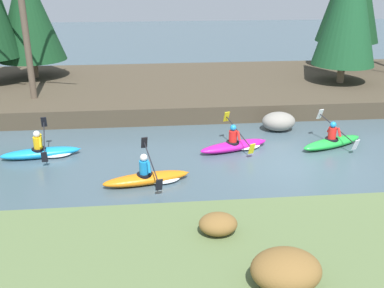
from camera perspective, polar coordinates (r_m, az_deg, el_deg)
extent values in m
plane|color=#425660|center=(15.67, 12.92, -2.72)|extent=(90.00, 90.00, 0.00)
cube|color=#473D2D|center=(24.15, 6.16, 7.22)|extent=(44.00, 9.65, 0.76)
cylinder|color=brown|center=(25.87, -19.35, 9.03)|extent=(0.36, 0.36, 0.95)
cone|color=#143D1E|center=(25.45, -20.20, 15.61)|extent=(3.51, 3.51, 5.04)
cylinder|color=#7A664C|center=(24.55, 18.37, 8.51)|extent=(0.36, 0.36, 0.92)
cone|color=#194C28|center=(24.08, 19.38, 16.68)|extent=(3.11, 3.11, 6.13)
cylinder|color=brown|center=(28.65, 18.77, 10.79)|extent=(0.36, 0.36, 1.51)
cylinder|color=brown|center=(21.19, -20.25, 12.19)|extent=(0.28, 0.28, 5.13)
ellipsoid|color=brown|center=(10.09, 3.33, -10.10)|extent=(0.86, 0.72, 0.47)
ellipsoid|color=brown|center=(8.70, 11.84, -15.38)|extent=(1.32, 1.10, 0.71)
ellipsoid|color=green|center=(17.61, 17.36, 0.17)|extent=(2.73, 1.58, 0.34)
cone|color=green|center=(18.48, 20.11, 0.87)|extent=(0.40, 0.32, 0.20)
cylinder|color=black|center=(17.53, 17.29, 0.58)|extent=(0.63, 0.63, 0.08)
cylinder|color=red|center=(17.45, 17.38, 1.34)|extent=(0.39, 0.39, 0.42)
sphere|color=#1E89D1|center=(17.34, 17.50, 2.35)|extent=(0.30, 0.30, 0.23)
cylinder|color=red|center=(17.64, 17.10, 1.90)|extent=(0.17, 0.24, 0.35)
cylinder|color=red|center=(17.33, 18.20, 1.42)|extent=(0.17, 0.24, 0.35)
cylinder|color=black|center=(17.56, 17.96, 1.85)|extent=(0.76, 1.78, 0.65)
cube|color=white|center=(18.10, 15.96, 3.68)|extent=(0.25, 0.22, 0.41)
cube|color=white|center=(17.07, 20.08, -0.09)|extent=(0.25, 0.22, 0.41)
ellipsoid|color=#C61999|center=(16.57, 5.33, -0.25)|extent=(2.75, 1.42, 0.34)
cone|color=#C61999|center=(17.17, 8.95, 0.43)|extent=(0.40, 0.30, 0.20)
cylinder|color=black|center=(16.49, 5.19, 0.19)|extent=(0.61, 0.61, 0.08)
cylinder|color=red|center=(16.40, 5.22, 1.00)|extent=(0.38, 0.38, 0.42)
sphere|color=#1E89D1|center=(16.29, 5.26, 2.07)|extent=(0.29, 0.29, 0.23)
cylinder|color=red|center=(16.61, 5.13, 1.59)|extent=(0.16, 0.24, 0.35)
cylinder|color=red|center=(16.22, 5.95, 1.07)|extent=(0.16, 0.24, 0.35)
cylinder|color=black|center=(16.47, 5.94, 1.53)|extent=(0.64, 1.83, 0.65)
cube|color=yellow|center=(17.15, 4.40, 3.49)|extent=(0.24, 0.21, 0.41)
cube|color=yellow|center=(15.82, 7.60, -0.60)|extent=(0.24, 0.21, 0.41)
ellipsoid|color=white|center=(16.86, 6.95, -0.22)|extent=(1.26, 1.01, 0.18)
ellipsoid|color=orange|center=(14.06, -5.84, -4.39)|extent=(2.77, 1.16, 0.34)
cone|color=orange|center=(14.32, -0.98, -3.68)|extent=(0.38, 0.27, 0.20)
cylinder|color=black|center=(13.98, -6.06, -3.89)|extent=(0.57, 0.57, 0.08)
cylinder|color=#1984CC|center=(13.88, -6.10, -2.95)|extent=(0.36, 0.36, 0.42)
sphere|color=white|center=(13.75, -6.15, -1.72)|extent=(0.27, 0.27, 0.23)
cylinder|color=#1984CC|center=(14.08, -5.92, -2.20)|extent=(0.14, 0.24, 0.35)
cylinder|color=#1984CC|center=(13.65, -5.49, -2.97)|extent=(0.14, 0.24, 0.35)
cylinder|color=black|center=(13.87, -5.19, -2.36)|extent=(0.45, 1.88, 0.65)
cube|color=black|center=(14.61, -6.08, 0.19)|extent=(0.23, 0.20, 0.41)
cube|color=black|center=(13.16, -4.20, -5.18)|extent=(0.23, 0.20, 0.41)
ellipsoid|color=white|center=(14.20, -3.65, -4.40)|extent=(1.22, 0.92, 0.18)
ellipsoid|color=#1993D6|center=(16.76, -18.67, -1.08)|extent=(2.76, 1.05, 0.34)
cone|color=#1993D6|center=(16.71, -14.45, -0.61)|extent=(0.38, 0.26, 0.20)
cylinder|color=black|center=(16.72, -18.90, -0.64)|extent=(0.55, 0.55, 0.08)
cylinder|color=yellow|center=(16.63, -19.00, 0.16)|extent=(0.35, 0.35, 0.42)
sphere|color=white|center=(16.52, -19.14, 1.21)|extent=(0.27, 0.27, 0.23)
cylinder|color=yellow|center=(16.82, -18.67, 0.76)|extent=(0.13, 0.24, 0.35)
cylinder|color=yellow|center=(16.37, -18.73, 0.19)|extent=(0.13, 0.24, 0.35)
cylinder|color=black|center=(16.57, -18.27, 0.65)|extent=(0.36, 1.89, 0.65)
cube|color=black|center=(17.37, -18.29, 2.68)|extent=(0.22, 0.19, 0.41)
cube|color=black|center=(15.79, -18.24, -1.58)|extent=(0.22, 0.19, 0.41)
ellipsoid|color=white|center=(16.76, -16.78, -1.15)|extent=(1.20, 0.88, 0.18)
ellipsoid|color=gray|center=(18.82, 10.94, 2.83)|extent=(1.37, 1.07, 0.77)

